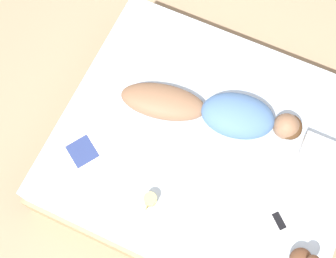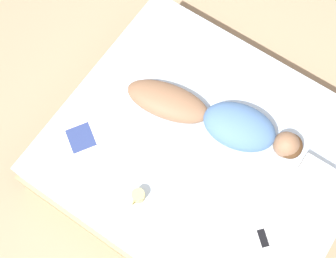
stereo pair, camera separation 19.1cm
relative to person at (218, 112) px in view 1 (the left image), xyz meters
name	(u,v)px [view 1 (the left image)]	position (x,y,z in m)	size (l,w,h in m)	color
ground_plane	(203,163)	(0.20, 0.02, -0.62)	(12.00, 12.00, 0.00)	#9E8466
bed	(205,153)	(0.20, 0.02, -0.36)	(1.84, 2.14, 0.53)	tan
person	(218,112)	(0.00, 0.00, 0.00)	(0.52, 1.32, 0.20)	brown
open_magazine	(98,142)	(0.53, -0.69, -0.09)	(0.60, 0.52, 0.01)	silver
coffee_mug	(150,200)	(0.75, -0.17, -0.04)	(0.12, 0.09, 0.09)	tan
cell_phone	(279,221)	(0.52, 0.66, -0.09)	(0.14, 0.15, 0.01)	silver
pillow	(322,177)	(0.13, 0.82, -0.03)	(0.50, 0.40, 0.12)	white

